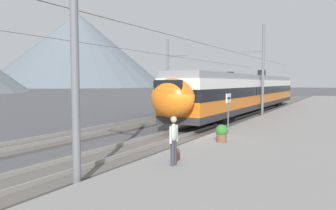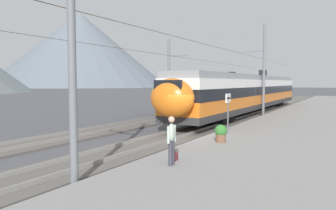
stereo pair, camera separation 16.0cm
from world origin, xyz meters
name	(u,v)px [view 2 (the right image)]	position (x,y,z in m)	size (l,w,h in m)	color
ground_plane	(192,141)	(0.00, 0.00, 0.00)	(400.00, 400.00, 0.00)	#4C4C51
platform_slab	(279,146)	(0.00, -4.53, 0.16)	(120.00, 7.72, 0.33)	gray
track_near	(169,138)	(0.00, 1.44, 0.07)	(120.00, 3.00, 0.28)	#5B5651
track_far	(99,131)	(0.00, 6.52, 0.07)	(120.00, 3.00, 0.28)	#5B5651
train_near_platform	(249,92)	(16.25, 1.44, 2.23)	(33.24, 2.93, 4.27)	#2D2D30
train_far_track	(220,90)	(21.45, 6.52, 2.23)	(27.28, 3.00, 4.27)	#2D2D30
catenary_mast_west	(69,40)	(-8.84, -0.21, 4.39)	(47.27, 2.08, 8.48)	slate
catenary_mast_mid	(263,69)	(14.52, -0.21, 4.38)	(47.27, 2.08, 8.46)	slate
catenary_mast_far_side	(170,75)	(12.44, 8.30, 3.90)	(47.27, 2.23, 7.42)	slate
platform_sign	(228,104)	(1.62, -1.43, 1.95)	(0.70, 0.08, 2.21)	#59595B
passenger_walking	(171,138)	(-6.11, -2.12, 1.27)	(0.53, 0.22, 1.69)	#383842
handbag_beside_passenger	(174,157)	(-5.50, -1.88, 0.47)	(0.32, 0.18, 0.41)	maroon
potted_plant_platform_edge	(221,132)	(-1.20, -2.07, 0.79)	(0.58, 0.58, 0.84)	brown
mountain_right_ridge	(80,50)	(151.14, 156.64, 25.33)	(120.34, 120.34, 50.65)	slate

